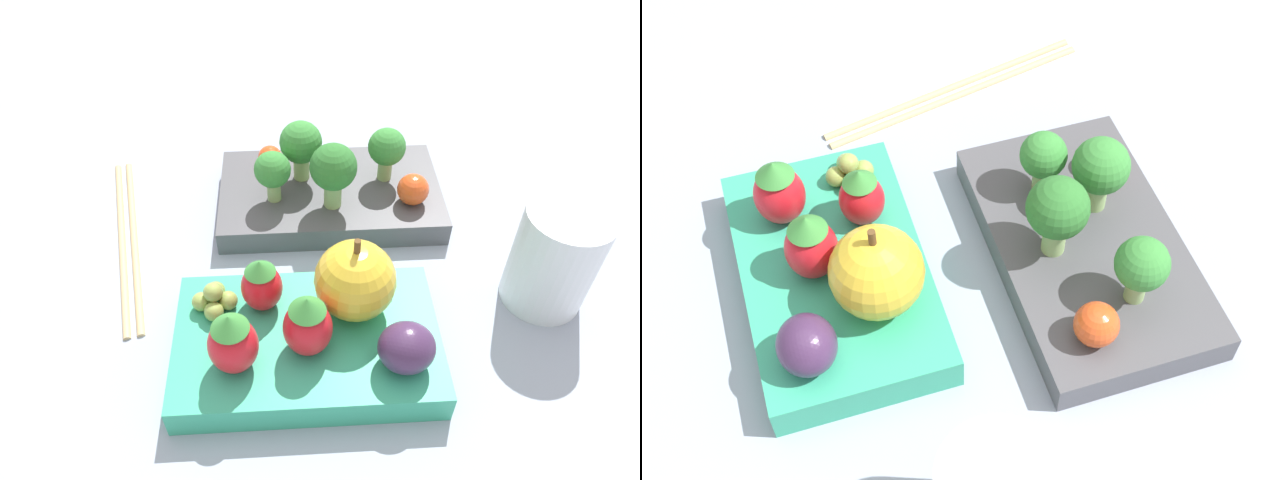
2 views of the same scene
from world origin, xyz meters
TOP-DOWN VIEW (x-y plane):
  - ground_plane at (0.00, 0.00)m, footprint 4.00×4.00m
  - bento_box_savoury at (0.01, 0.08)m, footprint 0.19×0.11m
  - bento_box_fruit at (-0.01, -0.08)m, footprint 0.18×0.11m
  - broccoli_floret_0 at (-0.01, 0.09)m, footprint 0.04×0.04m
  - broccoli_floret_1 at (0.01, 0.06)m, footprint 0.04×0.04m
  - broccoli_floret_2 at (-0.04, 0.07)m, footprint 0.03×0.03m
  - broccoli_floret_3 at (0.06, 0.09)m, footprint 0.03×0.03m
  - cherry_tomato_0 at (-0.04, 0.11)m, footprint 0.02×0.02m
  - cherry_tomato_1 at (0.08, 0.05)m, footprint 0.03×0.03m
  - apple at (0.02, -0.06)m, footprint 0.06×0.06m
  - strawberry_0 at (-0.06, -0.10)m, footprint 0.03×0.03m
  - strawberry_1 at (-0.01, -0.09)m, footprint 0.03×0.03m
  - strawberry_2 at (-0.04, -0.05)m, footprint 0.03×0.03m
  - plum at (0.05, -0.10)m, footprint 0.04×0.03m
  - grape_cluster at (-0.08, -0.05)m, footprint 0.03×0.03m
  - chopsticks_pair at (-0.16, 0.05)m, footprint 0.06×0.21m

SIDE VIEW (x-z plane):
  - ground_plane at x=0.00m, z-range 0.00..0.00m
  - chopsticks_pair at x=-0.16m, z-range 0.00..0.01m
  - bento_box_savoury at x=0.01m, z-range 0.00..0.02m
  - bento_box_fruit at x=-0.01m, z-range 0.00..0.03m
  - cherry_tomato_0 at x=-0.04m, z-range 0.02..0.04m
  - grape_cluster at x=-0.08m, z-range 0.02..0.05m
  - cherry_tomato_1 at x=0.08m, z-range 0.02..0.05m
  - plum at x=0.05m, z-range 0.03..0.06m
  - strawberry_2 at x=-0.04m, z-range 0.02..0.07m
  - strawberry_0 at x=-0.06m, z-range 0.02..0.07m
  - strawberry_1 at x=-0.01m, z-range 0.02..0.07m
  - broccoli_floret_2 at x=-0.04m, z-range 0.03..0.08m
  - apple at x=0.02m, z-range 0.02..0.09m
  - broccoli_floret_3 at x=0.06m, z-range 0.03..0.08m
  - broccoli_floret_0 at x=-0.01m, z-range 0.03..0.09m
  - broccoli_floret_1 at x=0.01m, z-range 0.03..0.09m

